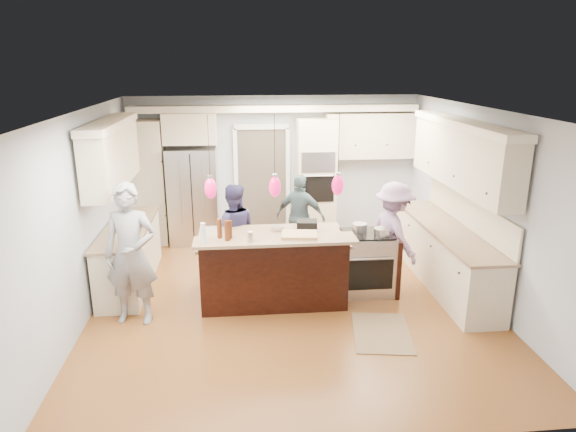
% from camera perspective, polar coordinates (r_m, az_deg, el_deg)
% --- Properties ---
extents(ground_plane, '(6.00, 6.00, 0.00)m').
position_cam_1_polar(ground_plane, '(7.56, 0.26, -9.14)').
color(ground_plane, brown).
rests_on(ground_plane, ground).
extents(room_shell, '(5.54, 6.04, 2.72)m').
position_cam_1_polar(room_shell, '(6.96, 0.28, 4.44)').
color(room_shell, '#B2BCC6').
rests_on(room_shell, ground).
extents(refrigerator, '(0.90, 0.70, 1.80)m').
position_cam_1_polar(refrigerator, '(9.74, -10.45, 2.23)').
color(refrigerator, '#B7B7BC').
rests_on(refrigerator, ground).
extents(oven_column, '(0.72, 0.69, 2.30)m').
position_cam_1_polar(oven_column, '(9.78, 3.06, 4.06)').
color(oven_column, beige).
rests_on(oven_column, ground).
extents(back_upper_cabinets, '(5.30, 0.61, 2.54)m').
position_cam_1_polar(back_upper_cabinets, '(9.66, -5.85, 6.97)').
color(back_upper_cabinets, beige).
rests_on(back_upper_cabinets, ground).
extents(right_counter_run, '(0.64, 3.10, 2.51)m').
position_cam_1_polar(right_counter_run, '(8.05, 17.63, -0.26)').
color(right_counter_run, beige).
rests_on(right_counter_run, ground).
extents(left_cabinets, '(0.64, 2.30, 2.51)m').
position_cam_1_polar(left_cabinets, '(8.08, -17.85, -0.21)').
color(left_cabinets, beige).
rests_on(left_cabinets, ground).
extents(kitchen_island, '(2.10, 1.46, 1.12)m').
position_cam_1_polar(kitchen_island, '(7.41, -1.70, -5.60)').
color(kitchen_island, black).
rests_on(kitchen_island, ground).
extents(island_range, '(0.82, 0.71, 0.92)m').
position_cam_1_polar(island_range, '(7.70, 8.81, -5.13)').
color(island_range, '#B7B7BC').
rests_on(island_range, ground).
extents(pendant_lights, '(1.75, 0.15, 1.03)m').
position_cam_1_polar(pendant_lights, '(6.44, -1.47, 3.30)').
color(pendant_lights, black).
rests_on(pendant_lights, ground).
extents(person_bar_end, '(0.74, 0.54, 1.88)m').
position_cam_1_polar(person_bar_end, '(6.89, -17.06, -4.10)').
color(person_bar_end, gray).
rests_on(person_bar_end, ground).
extents(person_far_left, '(0.75, 0.59, 1.52)m').
position_cam_1_polar(person_far_left, '(8.04, -6.10, -1.76)').
color(person_far_left, navy).
rests_on(person_far_left, ground).
extents(person_far_right, '(0.94, 0.69, 1.49)m').
position_cam_1_polar(person_far_right, '(8.81, 1.39, -0.12)').
color(person_far_right, '#455B61').
rests_on(person_far_right, ground).
extents(person_range_side, '(0.86, 1.17, 1.61)m').
position_cam_1_polar(person_range_side, '(7.89, 11.63, -2.04)').
color(person_range_side, '#A07DA9').
rests_on(person_range_side, ground).
extents(floor_rug, '(0.86, 1.13, 0.01)m').
position_cam_1_polar(floor_rug, '(6.79, 10.36, -12.62)').
color(floor_rug, olive).
rests_on(floor_rug, ground).
extents(water_bottle, '(0.07, 0.07, 0.27)m').
position_cam_1_polar(water_bottle, '(6.48, -9.40, -1.90)').
color(water_bottle, silver).
rests_on(water_bottle, kitchen_island).
extents(beer_bottle_a, '(0.07, 0.07, 0.26)m').
position_cam_1_polar(beer_bottle_a, '(6.65, -7.62, -1.39)').
color(beer_bottle_a, '#49200D').
rests_on(beer_bottle_a, kitchen_island).
extents(beer_bottle_b, '(0.09, 0.09, 0.26)m').
position_cam_1_polar(beer_bottle_b, '(6.55, -6.78, -1.63)').
color(beer_bottle_b, '#49200D').
rests_on(beer_bottle_b, kitchen_island).
extents(beer_bottle_c, '(0.08, 0.08, 0.24)m').
position_cam_1_polar(beer_bottle_c, '(6.63, -6.49, -1.49)').
color(beer_bottle_c, '#49200D').
rests_on(beer_bottle_c, kitchen_island).
extents(drink_can, '(0.08, 0.08, 0.13)m').
position_cam_1_polar(drink_can, '(6.49, -4.21, -2.31)').
color(drink_can, '#B7B7BC').
rests_on(drink_can, kitchen_island).
extents(cutting_board, '(0.50, 0.38, 0.04)m').
position_cam_1_polar(cutting_board, '(6.70, 1.29, -2.09)').
color(cutting_board, tan).
rests_on(cutting_board, kitchen_island).
extents(pot_large, '(0.21, 0.21, 0.12)m').
position_cam_1_polar(pot_large, '(7.56, 7.96, -1.28)').
color(pot_large, '#B7B7BC').
rests_on(pot_large, island_range).
extents(pot_small, '(0.22, 0.22, 0.11)m').
position_cam_1_polar(pot_small, '(7.44, 10.36, -1.75)').
color(pot_small, '#B7B7BC').
rests_on(pot_small, island_range).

